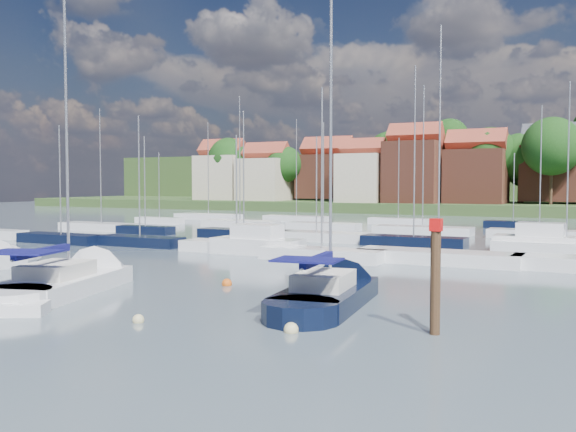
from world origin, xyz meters
The scene contains 11 objects.
ground centered at (0.00, 40.00, 0.00)m, with size 260.00×260.00×0.00m, color #495A64.
sailboat_centre centered at (-5.80, 2.64, 0.35)m, with size 7.04×13.63×17.83m.
sailboat_navy centered at (7.39, 5.17, 0.35)m, with size 4.59×11.86×16.01m.
tender centered at (-3.18, -3.93, 0.24)m, with size 3.22×2.66×0.63m.
timber_piling centered at (13.13, 0.66, 1.09)m, with size 0.40×0.40×6.38m.
buoy_c centered at (-5.65, -1.89, 0.00)m, with size 0.45×0.45×0.45m, color beige.
buoy_d centered at (2.46, -2.65, 0.00)m, with size 0.45×0.45×0.45m, color beige.
buoy_e centered at (0.68, 6.43, 0.00)m, with size 0.54×0.54×0.54m, color #D85914.
buoy_f centered at (8.45, -1.41, 0.00)m, with size 0.54×0.54×0.54m, color beige.
marina_field centered at (1.91, 35.15, 0.43)m, with size 79.62×41.41×15.93m.
far_shore_town centered at (2.23, 132.67, 4.61)m, with size 212.46×90.00×22.27m.
Camera 1 is at (18.81, -21.75, 5.40)m, focal length 40.00 mm.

